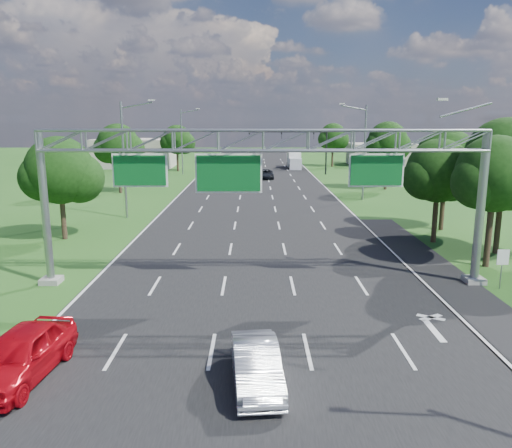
{
  "coord_description": "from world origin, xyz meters",
  "views": [
    {
      "loc": [
        -0.18,
        -13.32,
        8.55
      ],
      "look_at": [
        -0.11,
        13.81,
        2.83
      ],
      "focal_mm": 35.0,
      "sensor_mm": 36.0,
      "label": 1
    }
  ],
  "objects_px": {
    "sign_gantry": "(265,153)",
    "red_coupe": "(21,354)",
    "regulatory_sign": "(503,261)",
    "silver_sedan": "(256,365)",
    "traffic_signal": "(304,141)",
    "box_truck": "(294,160)"
  },
  "relations": [
    {
      "from": "regulatory_sign",
      "to": "red_coupe",
      "type": "distance_m",
      "value": 22.26
    },
    {
      "from": "red_coupe",
      "to": "silver_sedan",
      "type": "distance_m",
      "value": 7.89
    },
    {
      "from": "regulatory_sign",
      "to": "silver_sedan",
      "type": "distance_m",
      "value": 15.65
    },
    {
      "from": "sign_gantry",
      "to": "regulatory_sign",
      "type": "distance_m",
      "value": 13.25
    },
    {
      "from": "red_coupe",
      "to": "silver_sedan",
      "type": "bearing_deg",
      "value": 2.56
    },
    {
      "from": "traffic_signal",
      "to": "box_truck",
      "type": "xyz_separation_m",
      "value": [
        -0.65,
        10.48,
        -3.83
      ]
    },
    {
      "from": "regulatory_sign",
      "to": "silver_sedan",
      "type": "relative_size",
      "value": 0.49
    },
    {
      "from": "regulatory_sign",
      "to": "box_truck",
      "type": "bearing_deg",
      "value": 94.94
    },
    {
      "from": "red_coupe",
      "to": "box_truck",
      "type": "height_order",
      "value": "box_truck"
    },
    {
      "from": "red_coupe",
      "to": "traffic_signal",
      "type": "bearing_deg",
      "value": 82.07
    },
    {
      "from": "silver_sedan",
      "to": "traffic_signal",
      "type": "bearing_deg",
      "value": 77.94
    },
    {
      "from": "regulatory_sign",
      "to": "silver_sedan",
      "type": "bearing_deg",
      "value": -143.27
    },
    {
      "from": "regulatory_sign",
      "to": "traffic_signal",
      "type": "height_order",
      "value": "traffic_signal"
    },
    {
      "from": "regulatory_sign",
      "to": "red_coupe",
      "type": "bearing_deg",
      "value": -156.45
    },
    {
      "from": "box_truck",
      "to": "regulatory_sign",
      "type": "bearing_deg",
      "value": -85.26
    },
    {
      "from": "red_coupe",
      "to": "silver_sedan",
      "type": "xyz_separation_m",
      "value": [
        7.87,
        -0.46,
        -0.15
      ]
    },
    {
      "from": "sign_gantry",
      "to": "silver_sedan",
      "type": "bearing_deg",
      "value": -92.54
    },
    {
      "from": "sign_gantry",
      "to": "red_coupe",
      "type": "height_order",
      "value": "sign_gantry"
    },
    {
      "from": "sign_gantry",
      "to": "red_coupe",
      "type": "xyz_separation_m",
      "value": [
        -8.33,
        -9.91,
        -6.04
      ]
    },
    {
      "from": "box_truck",
      "to": "sign_gantry",
      "type": "bearing_deg",
      "value": -96.04
    },
    {
      "from": "sign_gantry",
      "to": "traffic_signal",
      "type": "relative_size",
      "value": 1.92
    },
    {
      "from": "sign_gantry",
      "to": "box_truck",
      "type": "bearing_deg",
      "value": 84.16
    }
  ]
}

